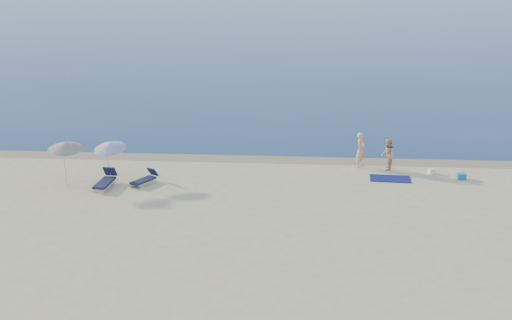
{
  "coord_description": "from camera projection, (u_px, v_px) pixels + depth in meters",
  "views": [
    {
      "loc": [
        -0.16,
        -14.61,
        10.62
      ],
      "look_at": [
        -2.36,
        16.0,
        1.0
      ],
      "focal_mm": 45.0,
      "sensor_mm": 36.0,
      "label": 1
    }
  ],
  "objects": [
    {
      "name": "white_bag",
      "position": [
        432.0,
        171.0,
        33.22
      ],
      "size": [
        0.37,
        0.34,
        0.27
      ],
      "primitive_type": "cube",
      "rotation": [
        0.0,
        0.0,
        0.28
      ],
      "color": "silver",
      "rests_on": "ground"
    },
    {
      "name": "person_right",
      "position": [
        388.0,
        154.0,
        33.64
      ],
      "size": [
        0.69,
        0.85,
        1.67
      ],
      "primitive_type": "imported",
      "rotation": [
        0.0,
        0.0,
        -1.64
      ],
      "color": "tan",
      "rests_on": "ground"
    },
    {
      "name": "beach_towel",
      "position": [
        390.0,
        179.0,
        32.44
      ],
      "size": [
        2.09,
        1.26,
        0.03
      ],
      "primitive_type": "cube",
      "rotation": [
        0.0,
        0.0,
        -0.07
      ],
      "color": "#0D1145",
      "rests_on": "ground"
    },
    {
      "name": "blue_cooler",
      "position": [
        461.0,
        176.0,
        32.36
      ],
      "size": [
        0.46,
        0.34,
        0.31
      ],
      "primitive_type": "cube",
      "rotation": [
        0.0,
        0.0,
        0.08
      ],
      "color": "#1F67A8",
      "rests_on": "ground"
    },
    {
      "name": "umbrella_far",
      "position": [
        65.0,
        146.0,
        31.12
      ],
      "size": [
        2.06,
        2.08,
        2.3
      ],
      "rotation": [
        0.0,
        0.0,
        0.24
      ],
      "color": "silver",
      "rests_on": "ground"
    },
    {
      "name": "umbrella_near",
      "position": [
        110.0,
        146.0,
        31.81
      ],
      "size": [
        1.89,
        1.9,
        2.11
      ],
      "rotation": [
        0.0,
        0.0,
        -0.2
      ],
      "color": "silver",
      "rests_on": "ground"
    },
    {
      "name": "sea",
      "position": [
        304.0,
        23.0,
        112.25
      ],
      "size": [
        240.0,
        160.0,
        0.01
      ],
      "primitive_type": "cube",
      "color": "#0C234C",
      "rests_on": "ground"
    },
    {
      "name": "lounger_right",
      "position": [
        145.0,
        179.0,
        31.69
      ],
      "size": [
        1.22,
        1.6,
        0.69
      ],
      "rotation": [
        0.0,
        0.0,
        -0.53
      ],
      "color": "#141C37",
      "rests_on": "ground"
    },
    {
      "name": "lounger_left",
      "position": [
        105.0,
        181.0,
        31.28
      ],
      "size": [
        0.73,
        1.9,
        0.82
      ],
      "rotation": [
        0.0,
        0.0,
        -0.07
      ],
      "color": "#161B3E",
      "rests_on": "ground"
    },
    {
      "name": "person_left",
      "position": [
        361.0,
        150.0,
        34.06
      ],
      "size": [
        0.72,
        0.82,
        1.89
      ],
      "primitive_type": "imported",
      "rotation": [
        0.0,
        0.0,
        1.09
      ],
      "color": "tan",
      "rests_on": "ground"
    },
    {
      "name": "wet_sand_strip",
      "position": [
        303.0,
        160.0,
        35.54
      ],
      "size": [
        240.0,
        1.6,
        0.0
      ],
      "primitive_type": "cube",
      "color": "#847254",
      "rests_on": "ground"
    }
  ]
}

